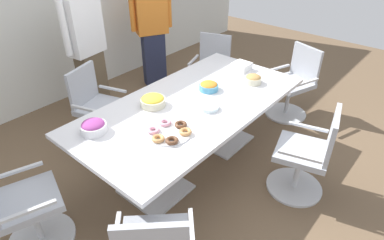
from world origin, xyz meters
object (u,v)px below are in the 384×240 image
Objects in this scene: office_chair_2 at (98,111)px; donut_platter at (169,132)px; office_chair_3 at (22,208)px; plate_stack at (209,107)px; person_standing_1 at (152,28)px; office_chair_5 at (307,157)px; person_standing_0 at (87,46)px; napkin_pile at (241,66)px; snack_bowl_chips_yellow at (153,101)px; snack_bowl_cookies at (253,79)px; snack_bowl_candy_mix at (93,127)px; conference_table at (192,114)px; office_chair_1 at (211,73)px; office_chair_0 at (293,86)px; snack_bowl_chips_orange at (209,86)px.

office_chair_2 reaches higher than donut_platter.
office_chair_3 is 1.76m from plate_stack.
person_standing_1 is 9.19× the size of plate_stack.
office_chair_5 is (0.75, -2.15, 0.00)m from office_chair_2.
person_standing_0 is at bearing 147.45° from office_chair_3.
napkin_pile reaches higher than plate_stack.
snack_bowl_chips_yellow is 1.32× the size of plate_stack.
snack_bowl_cookies is at bearing 103.74° from person_standing_0.
snack_bowl_candy_mix is at bearing 61.79° from person_standing_1.
snack_bowl_chips_yellow is (-0.28, 0.25, 0.18)m from conference_table.
person_standing_1 is (-0.17, 0.97, 0.47)m from office_chair_1.
office_chair_1 is 3.76× the size of snack_bowl_chips_yellow.
plate_stack is (0.92, -0.51, -0.04)m from snack_bowl_candy_mix.
snack_bowl_cookies is at bearing -16.62° from conference_table.
office_chair_0 is at bearing 131.84° from person_standing_1.
donut_platter is at bearing -159.64° from conference_table.
person_standing_0 reaches higher than snack_bowl_candy_mix.
office_chair_1 is 1.24m from snack_bowl_chips_orange.
conference_table is 0.57m from donut_platter.
office_chair_3 and office_chair_5 have the same top height.
donut_platter is (-0.24, -0.44, -0.03)m from snack_bowl_chips_yellow.
snack_bowl_candy_mix is (-1.23, 0.27, 0.01)m from snack_bowl_chips_orange.
office_chair_0 is at bearing 179.31° from office_chair_1.
donut_platter is (-1.62, -1.89, -0.11)m from person_standing_1.
snack_bowl_candy_mix is at bearing 161.17° from conference_table.
snack_bowl_chips_orange is (-1.31, 0.37, 0.39)m from office_chair_0.
office_chair_0 is 4.85× the size of napkin_pile.
snack_bowl_cookies is (-0.35, -1.92, -0.08)m from person_standing_1.
snack_bowl_chips_orange is 0.87m from donut_platter.
office_chair_3 is (-2.89, -0.40, 0.00)m from office_chair_1.
office_chair_0 is 4.95× the size of plate_stack.
office_chair_2 reaches higher than snack_bowl_chips_yellow.
snack_bowl_cookies is (0.38, 0.85, 0.39)m from office_chair_5.
snack_bowl_candy_mix is at bearing 117.01° from office_chair_5.
office_chair_1 is 1.67m from snack_bowl_chips_yellow.
person_standing_0 is (0.35, 0.58, 0.52)m from office_chair_2.
office_chair_5 is 0.54× the size of person_standing_1.
person_standing_1 is at bearing 33.61° from office_chair_0.
snack_bowl_chips_orange is (-0.78, -1.65, -0.08)m from person_standing_1.
donut_platter is at bearing 97.84° from office_chair_1.
plate_stack is at bearing 87.44° from person_standing_1.
napkin_pile is (0.94, 0.26, 0.03)m from plate_stack.
office_chair_1 is 0.51× the size of person_standing_0.
office_chair_0 is 2.18m from donut_platter.
office_chair_5 is 1.01m from snack_bowl_cookies.
office_chair_5 is 4.54× the size of snack_bowl_chips_orange.
office_chair_2 is at bearing 109.32° from conference_table.
snack_bowl_cookies is (0.78, -1.88, -0.13)m from person_standing_0.
person_standing_0 is at bearing 79.66° from snack_bowl_chips_yellow.
office_chair_0 is 2.03m from snack_bowl_chips_yellow.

